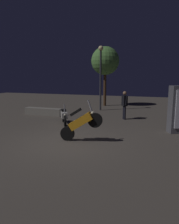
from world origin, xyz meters
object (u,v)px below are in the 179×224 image
Objects in this scene: motorcycle_orange_foreground at (81,123)px; motorcycle_white_parked_left at (64,116)px; streetlamp_near at (101,70)px; person_rider_beside at (125,103)px.

motorcycle_orange_foreground reaches higher than motorcycle_white_parked_left.
streetlamp_near is at bearing 93.35° from motorcycle_orange_foreground.
person_rider_beside is at bearing 72.68° from motorcycle_orange_foreground.
motorcycle_orange_foreground is 8.08m from streetlamp_near.
streetlamp_near is (0.51, 5.10, 2.56)m from motorcycle_white_parked_left.
person_rider_beside is (2.80, 2.29, 0.55)m from motorcycle_white_parked_left.
person_rider_beside is at bearing 98.40° from motorcycle_white_parked_left.
streetlamp_near is at bearing 143.43° from motorcycle_white_parked_left.
person_rider_beside reaches higher than motorcycle_orange_foreground.
motorcycle_orange_foreground is 3.21m from motorcycle_white_parked_left.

